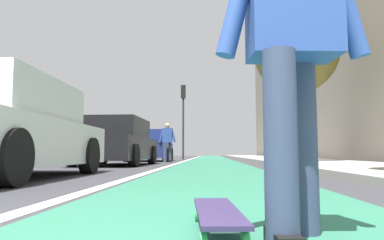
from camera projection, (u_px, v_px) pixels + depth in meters
The scene contains 13 objects.
ground_plane at pixel (213, 166), 10.65m from camera, with size 80.00×80.00×0.00m, color #38383D.
bike_lane_paint at pixel (211, 159), 24.58m from camera, with size 56.00×2.31×0.00m, color #2D7256.
lane_stripe_white at pixel (189, 160), 20.66m from camera, with size 52.00×0.16×0.01m, color silver.
sidewalk_curb at pixel (277, 159), 18.44m from camera, with size 52.00×3.20×0.13m, color #9E9B93.
building_facade at pixel (305, 65), 22.83m from camera, with size 40.00×1.20×11.97m, color gray.
skateboard at pixel (217, 213), 1.74m from camera, with size 0.85×0.26×0.11m.
skater_person at pixel (292, 33), 1.65m from camera, with size 0.48×0.72×1.64m.
parked_car_near at pixel (3, 131), 5.42m from camera, with size 4.42×2.03×1.50m.
parked_car_mid at pixel (116, 143), 11.42m from camera, with size 4.41×2.10×1.48m.
parked_car_far at pixel (150, 146), 17.32m from camera, with size 4.05×2.05×1.48m.
traffic_light at pixel (183, 108), 21.73m from camera, with size 0.33×0.28×4.53m.
street_tree_mid at pixel (296, 53), 12.53m from camera, with size 2.92×2.92×5.38m.
pedestrian_distant at pixel (168, 140), 15.31m from camera, with size 0.47×0.73×1.68m.
Camera 1 is at (-0.75, 0.06, 0.39)m, focal length 33.40 mm.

